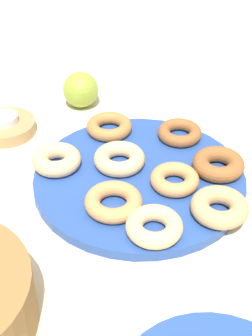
{
  "coord_description": "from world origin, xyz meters",
  "views": [
    {
      "loc": [
        -0.48,
        0.45,
        0.54
      ],
      "look_at": [
        0.0,
        0.03,
        0.05
      ],
      "focal_mm": 53.37,
      "sensor_mm": 36.0,
      "label": 1
    }
  ],
  "objects_px": {
    "donut_plate": "(139,179)",
    "donut_2": "(57,160)",
    "donut_8": "(219,207)",
    "candle_holder": "(6,127)",
    "tealight": "(5,119)",
    "donut_7": "(113,202)",
    "apple": "(81,90)",
    "donut_5": "(175,179)",
    "donut_0": "(119,159)",
    "donut_1": "(218,164)",
    "donut_4": "(154,226)",
    "donut_3": "(180,133)",
    "donut_6": "(109,126)"
  },
  "relations": [
    {
      "from": "candle_holder",
      "to": "donut_5",
      "type": "bearing_deg",
      "value": -161.46
    },
    {
      "from": "donut_plate",
      "to": "candle_holder",
      "type": "relative_size",
      "value": 3.14
    },
    {
      "from": "donut_2",
      "to": "donut_7",
      "type": "height_order",
      "value": "donut_2"
    },
    {
      "from": "donut_2",
      "to": "donut_8",
      "type": "height_order",
      "value": "same"
    },
    {
      "from": "donut_plate",
      "to": "donut_5",
      "type": "xyz_separation_m",
      "value": [
        -0.06,
        -0.03,
        0.02
      ]
    },
    {
      "from": "donut_0",
      "to": "donut_8",
      "type": "distance_m",
      "value": 0.2
    },
    {
      "from": "donut_0",
      "to": "donut_5",
      "type": "distance_m",
      "value": 0.11
    },
    {
      "from": "donut_7",
      "to": "candle_holder",
      "type": "relative_size",
      "value": 0.79
    },
    {
      "from": "donut_7",
      "to": "donut_0",
      "type": "bearing_deg",
      "value": -45.38
    },
    {
      "from": "donut_0",
      "to": "donut_8",
      "type": "height_order",
      "value": "donut_8"
    },
    {
      "from": "donut_1",
      "to": "donut_7",
      "type": "xyz_separation_m",
      "value": [
        0.05,
        0.19,
        -0.0
      ]
    },
    {
      "from": "donut_0",
      "to": "donut_1",
      "type": "height_order",
      "value": "donut_1"
    },
    {
      "from": "donut_2",
      "to": "donut_6",
      "type": "bearing_deg",
      "value": -80.0
    },
    {
      "from": "donut_plate",
      "to": "candle_holder",
      "type": "distance_m",
      "value": 0.3
    },
    {
      "from": "donut_7",
      "to": "donut_8",
      "type": "height_order",
      "value": "donut_8"
    },
    {
      "from": "donut_7",
      "to": "donut_3",
      "type": "bearing_deg",
      "value": -72.66
    },
    {
      "from": "donut_3",
      "to": "donut_5",
      "type": "xyz_separation_m",
      "value": [
        -0.09,
        0.11,
        0.0
      ]
    },
    {
      "from": "donut_0",
      "to": "donut_2",
      "type": "xyz_separation_m",
      "value": [
        0.07,
        0.08,
        0.0
      ]
    },
    {
      "from": "donut_2",
      "to": "candle_holder",
      "type": "distance_m",
      "value": 0.18
    },
    {
      "from": "donut_2",
      "to": "candle_holder",
      "type": "xyz_separation_m",
      "value": [
        0.18,
        -0.0,
        -0.02
      ]
    },
    {
      "from": "donut_7",
      "to": "tealight",
      "type": "relative_size",
      "value": 1.76
    },
    {
      "from": "donut_4",
      "to": "donut_5",
      "type": "height_order",
      "value": "donut_4"
    },
    {
      "from": "donut_4",
      "to": "donut_7",
      "type": "distance_m",
      "value": 0.08
    },
    {
      "from": "donut_5",
      "to": "donut_7",
      "type": "height_order",
      "value": "same"
    },
    {
      "from": "donut_6",
      "to": "donut_1",
      "type": "bearing_deg",
      "value": -163.81
    },
    {
      "from": "donut_1",
      "to": "candle_holder",
      "type": "bearing_deg",
      "value": 28.52
    },
    {
      "from": "donut_4",
      "to": "tealight",
      "type": "relative_size",
      "value": 1.65
    },
    {
      "from": "donut_8",
      "to": "candle_holder",
      "type": "xyz_separation_m",
      "value": [
        0.44,
        0.12,
        -0.02
      ]
    },
    {
      "from": "donut_plate",
      "to": "donut_8",
      "type": "xyz_separation_m",
      "value": [
        -0.15,
        -0.03,
        0.02
      ]
    },
    {
      "from": "candle_holder",
      "to": "apple",
      "type": "xyz_separation_m",
      "value": [
        -0.01,
        -0.17,
        0.03
      ]
    },
    {
      "from": "donut_2",
      "to": "donut_6",
      "type": "relative_size",
      "value": 0.98
    },
    {
      "from": "donut_plate",
      "to": "donut_2",
      "type": "height_order",
      "value": "donut_2"
    },
    {
      "from": "donut_1",
      "to": "candle_holder",
      "type": "relative_size",
      "value": 0.77
    },
    {
      "from": "donut_plate",
      "to": "donut_3",
      "type": "xyz_separation_m",
      "value": [
        0.03,
        -0.13,
        0.02
      ]
    },
    {
      "from": "donut_plate",
      "to": "apple",
      "type": "distance_m",
      "value": 0.29
    },
    {
      "from": "apple",
      "to": "donut_5",
      "type": "bearing_deg",
      "value": 170.15
    },
    {
      "from": "donut_6",
      "to": "donut_5",
      "type": "bearing_deg",
      "value": 173.8
    },
    {
      "from": "donut_4",
      "to": "apple",
      "type": "relative_size",
      "value": 1.14
    },
    {
      "from": "apple",
      "to": "donut_2",
      "type": "bearing_deg",
      "value": 132.85
    },
    {
      "from": "donut_3",
      "to": "donut_8",
      "type": "bearing_deg",
      "value": 150.37
    },
    {
      "from": "donut_2",
      "to": "donut_7",
      "type": "xyz_separation_m",
      "value": [
        -0.15,
        -0.01,
        -0.0
      ]
    },
    {
      "from": "donut_8",
      "to": "tealight",
      "type": "distance_m",
      "value": 0.45
    },
    {
      "from": "donut_1",
      "to": "donut_6",
      "type": "distance_m",
      "value": 0.22
    },
    {
      "from": "donut_0",
      "to": "donut_6",
      "type": "bearing_deg",
      "value": -30.15
    },
    {
      "from": "apple",
      "to": "donut_6",
      "type": "bearing_deg",
      "value": 165.13
    },
    {
      "from": "donut_0",
      "to": "candle_holder",
      "type": "bearing_deg",
      "value": 18.83
    },
    {
      "from": "donut_7",
      "to": "donut_8",
      "type": "distance_m",
      "value": 0.16
    },
    {
      "from": "donut_5",
      "to": "donut_8",
      "type": "bearing_deg",
      "value": -179.32
    },
    {
      "from": "donut_2",
      "to": "tealight",
      "type": "height_order",
      "value": "donut_2"
    },
    {
      "from": "donut_0",
      "to": "donut_1",
      "type": "distance_m",
      "value": 0.17
    }
  ]
}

